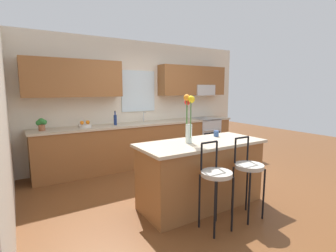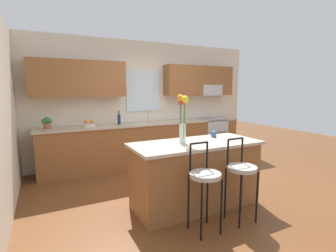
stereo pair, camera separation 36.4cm
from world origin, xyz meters
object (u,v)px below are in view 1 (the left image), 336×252
object	(u,v)px
bar_stool_near	(216,178)
potted_plant_small	(41,124)
kitchen_island	(201,173)
oven_range	(204,136)
bottle_olive_oil	(115,119)
bar_stool_middle	(249,170)
flower_vase	(189,115)
mug_ceramic	(216,134)
fruit_bowl_oranges	(85,125)

from	to	relation	value
bar_stool_near	potted_plant_small	distance (m)	3.24
kitchen_island	bar_stool_near	distance (m)	0.69
oven_range	bar_stool_near	bearing A→B (deg)	-127.65
bar_stool_near	bottle_olive_oil	size ratio (longest dim) A/B	3.61
bar_stool_near	bar_stool_middle	world-z (taller)	same
oven_range	bottle_olive_oil	world-z (taller)	bottle_olive_oil
potted_plant_small	oven_range	bearing A→B (deg)	-0.39
oven_range	bottle_olive_oil	bearing A→B (deg)	179.40
oven_range	flower_vase	world-z (taller)	flower_vase
bar_stool_near	bottle_olive_oil	distance (m)	2.86
bar_stool_middle	mug_ceramic	distance (m)	0.88
potted_plant_small	bottle_olive_oil	bearing A→B (deg)	-0.02
kitchen_island	bar_stool_middle	bearing A→B (deg)	-65.65
mug_ceramic	bottle_olive_oil	world-z (taller)	bottle_olive_oil
oven_range	bar_stool_middle	xyz separation A→B (m)	(-1.61, -2.80, 0.18)
flower_vase	mug_ceramic	size ratio (longest dim) A/B	7.35
oven_range	mug_ceramic	world-z (taller)	mug_ceramic
kitchen_island	fruit_bowl_oranges	xyz separation A→B (m)	(-1.06, 2.21, 0.50)
bar_stool_near	fruit_bowl_oranges	distance (m)	2.95
bar_stool_near	fruit_bowl_oranges	xyz separation A→B (m)	(-0.79, 2.82, 0.33)
bottle_olive_oil	mug_ceramic	bearing A→B (deg)	-66.03
mug_ceramic	fruit_bowl_oranges	world-z (taller)	fruit_bowl_oranges
mug_ceramic	bar_stool_near	bearing A→B (deg)	-132.03
flower_vase	bar_stool_middle	bearing A→B (deg)	-53.78
bar_stool_near	flower_vase	world-z (taller)	flower_vase
fruit_bowl_oranges	bar_stool_near	bearing A→B (deg)	-74.38
kitchen_island	potted_plant_small	distance (m)	2.92
kitchen_island	potted_plant_small	size ratio (longest dim) A/B	8.11
bar_stool_middle	flower_vase	bearing A→B (deg)	126.22
bottle_olive_oil	bar_stool_middle	bearing A→B (deg)	-75.46
bar_stool_middle	fruit_bowl_oranges	size ratio (longest dim) A/B	4.34
mug_ceramic	potted_plant_small	distance (m)	3.03
oven_range	flower_vase	bearing A→B (deg)	-134.01
bar_stool_near	mug_ceramic	world-z (taller)	bar_stool_near
mug_ceramic	bottle_olive_oil	bearing A→B (deg)	113.97
flower_vase	kitchen_island	bearing A→B (deg)	-10.50
kitchen_island	mug_ceramic	xyz separation A→B (m)	(0.44, 0.19, 0.50)
bar_stool_near	flower_vase	xyz separation A→B (m)	(0.08, 0.64, 0.67)
kitchen_island	bottle_olive_oil	world-z (taller)	bottle_olive_oil
flower_vase	fruit_bowl_oranges	xyz separation A→B (m)	(-0.87, 2.18, -0.35)
bar_stool_middle	fruit_bowl_oranges	distance (m)	3.14
flower_vase	mug_ceramic	world-z (taller)	flower_vase
flower_vase	potted_plant_small	size ratio (longest dim) A/B	2.95
bar_stool_middle	bottle_olive_oil	world-z (taller)	bottle_olive_oil
bar_stool_near	fruit_bowl_oranges	world-z (taller)	fruit_bowl_oranges
flower_vase	mug_ceramic	xyz separation A→B (m)	(0.64, 0.15, -0.34)
oven_range	potted_plant_small	world-z (taller)	potted_plant_small
bar_stool_middle	mug_ceramic	world-z (taller)	bar_stool_middle
bottle_olive_oil	fruit_bowl_oranges	bearing A→B (deg)	-180.00
kitchen_island	potted_plant_small	world-z (taller)	potted_plant_small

